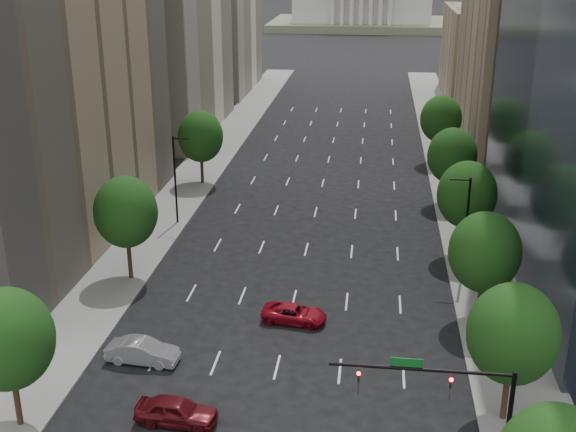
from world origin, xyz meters
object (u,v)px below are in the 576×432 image
at_px(car_silver, 143,351).
at_px(car_red_far, 294,314).
at_px(capitol, 362,1).
at_px(traffic_signal, 460,401).
at_px(car_maroon, 177,411).

height_order(car_silver, car_red_far, car_silver).
bearing_deg(car_red_far, capitol, 7.04).
relative_size(traffic_signal, car_red_far, 1.90).
xyz_separation_m(traffic_signal, car_red_far, (-10.09, 16.29, -4.51)).
distance_m(car_maroon, car_red_far, 14.05).
bearing_deg(traffic_signal, capitol, 92.74).
distance_m(capitol, car_maroon, 216.57).
height_order(traffic_signal, car_maroon, traffic_signal).
distance_m(capitol, car_silver, 210.50).
xyz_separation_m(traffic_signal, car_maroon, (-15.53, 3.34, -4.35)).
relative_size(capitol, car_red_far, 12.49).
bearing_deg(car_red_far, traffic_signal, -141.30).
relative_size(traffic_signal, car_silver, 1.86).
distance_m(traffic_signal, car_silver, 22.17).
height_order(car_maroon, car_red_far, car_maroon).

